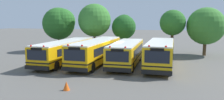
% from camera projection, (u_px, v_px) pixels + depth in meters
% --- Properties ---
extents(ground_plane, '(160.00, 160.00, 0.00)m').
position_uv_depth(ground_plane, '(111.00, 64.00, 23.96)').
color(ground_plane, '#595651').
extents(school_bus_0, '(2.58, 11.30, 2.59)m').
position_uv_depth(school_bus_0, '(65.00, 50.00, 25.07)').
color(school_bus_0, '#EAA80C').
rests_on(school_bus_0, ground_plane).
extents(school_bus_1, '(2.75, 11.37, 2.73)m').
position_uv_depth(school_bus_1, '(97.00, 51.00, 24.38)').
color(school_bus_1, '#EAA80C').
rests_on(school_bus_1, ground_plane).
extents(school_bus_2, '(2.74, 9.60, 2.59)m').
position_uv_depth(school_bus_2, '(127.00, 52.00, 23.52)').
color(school_bus_2, yellow).
rests_on(school_bus_2, ground_plane).
extents(school_bus_3, '(2.67, 9.65, 2.79)m').
position_uv_depth(school_bus_3, '(160.00, 53.00, 22.51)').
color(school_bus_3, yellow).
rests_on(school_bus_3, ground_plane).
extents(tree_0, '(5.12, 4.94, 6.71)m').
position_uv_depth(tree_0, '(60.00, 23.00, 33.75)').
color(tree_0, '#4C3823').
rests_on(tree_0, ground_plane).
extents(tree_1, '(4.87, 4.87, 7.20)m').
position_uv_depth(tree_1, '(94.00, 21.00, 32.49)').
color(tree_1, '#4C3823').
rests_on(tree_1, ground_plane).
extents(tree_2, '(3.58, 3.58, 5.62)m').
position_uv_depth(tree_2, '(124.00, 26.00, 32.53)').
color(tree_2, '#4C3823').
rests_on(tree_2, ground_plane).
extents(tree_3, '(3.52, 3.52, 6.21)m').
position_uv_depth(tree_3, '(173.00, 23.00, 30.15)').
color(tree_3, '#4C3823').
rests_on(tree_3, ground_plane).
extents(tree_4, '(5.00, 5.00, 6.50)m').
position_uv_depth(tree_4, '(207.00, 26.00, 29.43)').
color(tree_4, '#4C3823').
rests_on(tree_4, ground_plane).
extents(traffic_cone, '(0.48, 0.48, 0.63)m').
position_uv_depth(traffic_cone, '(66.00, 86.00, 15.21)').
color(traffic_cone, '#EA5914').
rests_on(traffic_cone, ground_plane).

